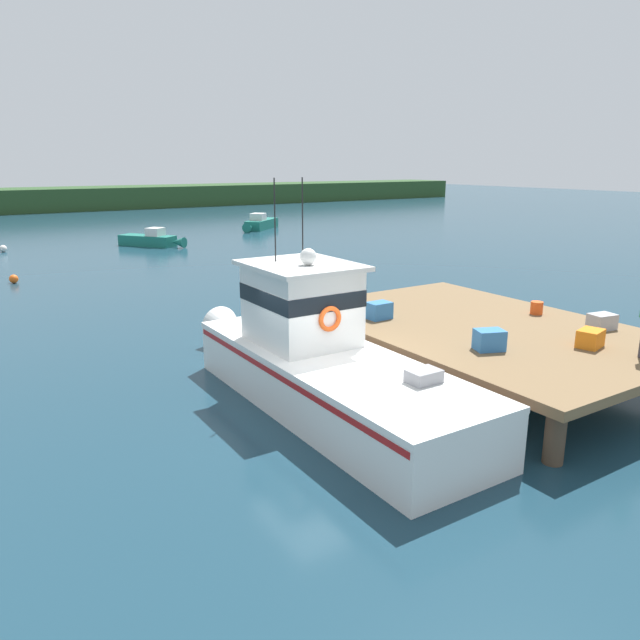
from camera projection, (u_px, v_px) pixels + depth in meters
The scene contains 14 objects.
ground_plane at pixel (321, 411), 12.66m from camera, with size 200.00×200.00×0.00m, color #193847.
dock at pixel (482, 329), 14.89m from camera, with size 6.00×9.00×1.20m.
main_fishing_boat at pixel (317, 358), 12.90m from camera, with size 2.57×9.81×4.80m.
crate_stack_mid_dock at pixel (590, 338), 12.99m from camera, with size 0.60×0.44×0.39m, color orange.
crate_stack_near_edge at pixel (602, 322), 14.39m from camera, with size 0.60×0.44×0.38m, color #9E9EA3.
crate_single_far at pixel (489, 340), 12.78m from camera, with size 0.60×0.44×0.45m, color #3370B2.
crate_single_by_cleat at pixel (379, 310), 15.34m from camera, with size 0.60×0.44×0.44m, color #3370B2.
bait_bucket at pixel (537, 308), 15.81m from camera, with size 0.32×0.32×0.34m, color #E04C19.
moored_boat_far_right at pixel (260, 224), 46.87m from camera, with size 4.46×4.02×1.28m.
moored_boat_far_left at pixel (152, 240), 37.43m from camera, with size 3.41×4.24×1.16m.
mooring_buoy_channel_marker at pixel (3, 249), 34.95m from camera, with size 0.41×0.41×0.41m, color silver.
mooring_buoy_outer at pixel (14, 279), 25.98m from camera, with size 0.38×0.38×0.38m, color #EA5B19.
mooring_buoy_inshore at pixel (334, 280), 25.42m from camera, with size 0.50×0.50×0.50m, color #EA5B19.
far_shoreline at pixel (3, 201), 62.79m from camera, with size 120.00×8.00×2.40m, color #284723.
Camera 1 is at (-6.36, -9.87, 5.12)m, focal length 33.42 mm.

